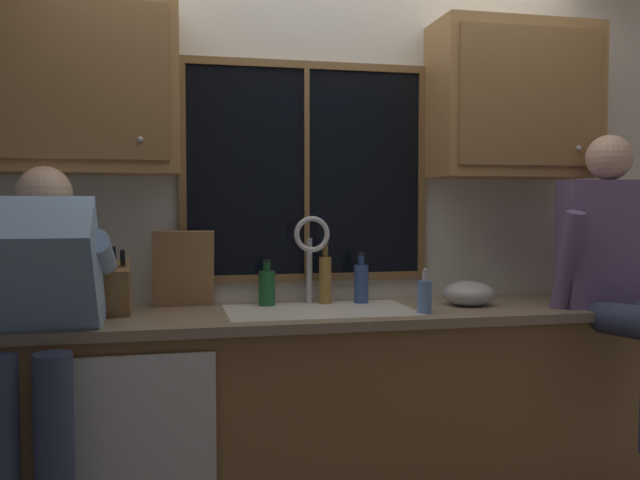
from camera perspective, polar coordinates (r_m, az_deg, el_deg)
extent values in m
cube|color=silver|center=(3.27, 0.01, 1.26)|extent=(5.61, 0.12, 2.55)
cube|color=black|center=(3.19, -1.16, 5.70)|extent=(1.10, 0.02, 0.95)
cube|color=brown|center=(3.24, -1.14, 14.44)|extent=(1.17, 0.02, 0.04)
cube|color=brown|center=(3.20, -1.12, -3.14)|extent=(1.17, 0.02, 0.04)
cube|color=brown|center=(3.12, -11.45, 5.71)|extent=(0.03, 0.02, 0.95)
cube|color=brown|center=(3.34, 8.50, 5.55)|extent=(0.04, 0.02, 0.95)
cube|color=brown|center=(3.18, -1.12, 5.71)|extent=(0.02, 0.02, 0.95)
cube|color=olive|center=(3.08, 1.46, -14.68)|extent=(3.21, 0.58, 0.88)
cube|color=gray|center=(2.95, 1.57, -6.25)|extent=(3.27, 0.62, 0.04)
cube|color=white|center=(2.69, -15.35, -17.01)|extent=(0.60, 0.02, 0.74)
cube|color=#A87A47|center=(3.03, -19.23, 12.06)|extent=(0.78, 0.33, 0.72)
cube|color=olive|center=(2.86, -19.64, 12.60)|extent=(0.70, 0.01, 0.62)
sphere|color=#B2B2B7|center=(2.81, -14.81, 8.12)|extent=(0.02, 0.02, 0.02)
cube|color=#A87A47|center=(3.41, 15.88, 11.09)|extent=(0.78, 0.33, 0.72)
cube|color=olive|center=(3.26, 17.33, 11.44)|extent=(0.70, 0.01, 0.62)
sphere|color=#B2B2B7|center=(3.34, 20.83, 7.18)|extent=(0.02, 0.02, 0.02)
cube|color=white|center=(2.94, -0.03, -6.08)|extent=(0.80, 0.46, 0.02)
cube|color=beige|center=(2.92, -3.90, -8.14)|extent=(0.36, 0.42, 0.20)
cube|color=beige|center=(3.01, 3.73, -7.82)|extent=(0.36, 0.42, 0.20)
cube|color=white|center=(2.96, -0.03, -8.00)|extent=(0.04, 0.42, 0.20)
cylinder|color=silver|center=(3.13, -0.90, -2.57)|extent=(0.03, 0.03, 0.30)
torus|color=silver|center=(3.06, -0.68, 0.49)|extent=(0.16, 0.02, 0.16)
cylinder|color=silver|center=(3.16, 0.53, -4.35)|extent=(0.03, 0.03, 0.09)
cube|color=#8CB2DB|center=(2.61, -22.81, -3.10)|extent=(0.44, 0.53, 0.59)
sphere|color=beige|center=(2.84, -22.05, 3.64)|extent=(0.21, 0.21, 0.21)
cylinder|color=#8CB2DB|center=(2.76, -17.65, -1.66)|extent=(0.09, 0.52, 0.26)
cylinder|color=#384260|center=(3.08, 23.78, -6.13)|extent=(0.14, 0.43, 0.16)
cube|color=slate|center=(3.27, 22.90, -0.29)|extent=(0.43, 0.26, 0.56)
sphere|color=beige|center=(3.28, 23.04, 6.36)|extent=(0.20, 0.20, 0.20)
cylinder|color=slate|center=(3.11, 19.94, -1.87)|extent=(0.08, 0.20, 0.47)
cube|color=olive|center=(2.88, -16.76, -4.09)|extent=(0.12, 0.18, 0.25)
cylinder|color=black|center=(2.82, -17.61, -1.16)|extent=(0.02, 0.05, 0.09)
cylinder|color=black|center=(2.82, -16.89, -1.29)|extent=(0.02, 0.04, 0.08)
cylinder|color=black|center=(2.82, -16.18, -1.43)|extent=(0.02, 0.04, 0.06)
cube|color=#997047|center=(3.06, -11.36, -2.41)|extent=(0.27, 0.09, 0.34)
ellipsoid|color=#B7B7BC|center=(3.15, 12.34, -4.40)|extent=(0.23, 0.23, 0.11)
cylinder|color=#668CCC|center=(2.88, 8.73, -4.74)|extent=(0.06, 0.06, 0.14)
cylinder|color=silver|center=(2.87, 8.75, -2.99)|extent=(0.02, 0.02, 0.04)
cylinder|color=silver|center=(2.86, 8.88, -2.50)|extent=(0.01, 0.04, 0.01)
cylinder|color=#334C8C|center=(3.14, 3.47, -3.71)|extent=(0.07, 0.07, 0.18)
cylinder|color=navy|center=(3.13, 3.47, -1.71)|extent=(0.03, 0.03, 0.04)
cylinder|color=black|center=(3.13, 3.47, -1.20)|extent=(0.03, 0.03, 0.01)
cylinder|color=#1E592D|center=(3.06, -4.47, -4.07)|extent=(0.08, 0.08, 0.16)
cylinder|color=#184724|center=(3.05, -4.48, -2.25)|extent=(0.03, 0.03, 0.04)
cylinder|color=black|center=(3.05, -4.48, -1.77)|extent=(0.04, 0.04, 0.01)
cylinder|color=olive|center=(3.11, 0.44, -3.40)|extent=(0.06, 0.06, 0.21)
cylinder|color=brown|center=(3.10, 0.44, -0.94)|extent=(0.03, 0.03, 0.05)
cylinder|color=black|center=(3.10, 0.44, -0.34)|extent=(0.03, 0.03, 0.01)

